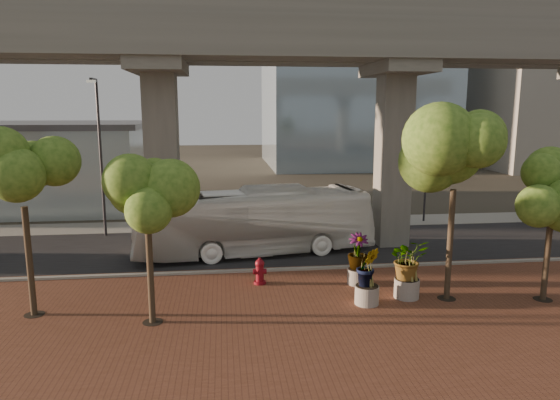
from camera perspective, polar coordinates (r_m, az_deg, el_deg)
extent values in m
plane|color=#333025|center=(24.82, 0.64, -6.70)|extent=(160.00, 160.00, 0.00)
cube|color=brown|center=(17.41, 4.06, -14.28)|extent=(70.00, 13.00, 0.06)
cube|color=black|center=(26.72, 0.10, -5.41)|extent=(90.00, 8.00, 0.04)
cube|color=gray|center=(22.91, 1.27, -7.96)|extent=(70.00, 0.25, 0.16)
cube|color=gray|center=(32.02, -1.05, -2.73)|extent=(90.00, 3.00, 0.06)
cube|color=gray|center=(24.34, 0.57, 17.96)|extent=(72.00, 2.40, 1.80)
cube|color=gray|center=(27.49, -0.30, 17.09)|extent=(72.00, 2.40, 1.80)
cube|color=gray|center=(23.49, 0.93, 21.70)|extent=(72.00, 0.12, 1.00)
cube|color=gray|center=(28.77, -0.56, 19.60)|extent=(72.00, 0.12, 1.00)
cube|color=#A7A396|center=(72.44, 28.67, 12.86)|extent=(18.00, 16.00, 24.00)
imported|color=white|center=(25.19, -2.98, -2.51)|extent=(12.30, 4.45, 3.35)
cylinder|color=maroon|center=(21.22, -2.32, -9.38)|extent=(0.50, 0.50, 0.11)
cylinder|color=maroon|center=(21.09, -2.32, -8.34)|extent=(0.34, 0.34, 0.81)
sphere|color=maroon|center=(20.96, -2.33, -7.28)|extent=(0.39, 0.39, 0.39)
cylinder|color=maroon|center=(20.91, -2.34, -6.81)|extent=(0.11, 0.11, 0.14)
cylinder|color=maroon|center=(21.07, -2.33, -8.16)|extent=(0.56, 0.22, 0.22)
cylinder|color=#AFA79E|center=(20.24, 14.27, -9.74)|extent=(0.97, 0.97, 0.75)
imported|color=#335C18|center=(19.87, 14.42, -6.53)|extent=(2.15, 2.15, 1.61)
cylinder|color=#A59E95|center=(21.35, 8.81, -8.62)|extent=(0.82, 0.82, 0.64)
imported|color=#335C18|center=(21.03, 8.90, -5.85)|extent=(2.01, 2.01, 1.51)
cylinder|color=#A19E91|center=(19.31, 9.89, -10.63)|extent=(0.91, 0.91, 0.70)
imported|color=#335C18|center=(18.95, 10.00, -7.51)|extent=(2.01, 2.01, 1.51)
cylinder|color=#453527|center=(19.62, -26.71, -6.32)|extent=(0.22, 0.22, 3.93)
cylinder|color=black|center=(20.23, -26.26, -11.65)|extent=(0.70, 0.70, 0.01)
cylinder|color=#453527|center=(17.56, -14.59, -8.11)|extent=(0.22, 0.22, 3.51)
cylinder|color=black|center=(18.18, -14.34, -13.36)|extent=(0.70, 0.70, 0.01)
cylinder|color=#453527|center=(20.04, 18.84, -4.89)|extent=(0.22, 0.22, 4.28)
cylinder|color=black|center=(20.69, 18.49, -10.61)|extent=(0.70, 0.70, 0.01)
cylinder|color=#453527|center=(21.55, 28.19, -5.86)|extent=(0.22, 0.22, 3.31)
cylinder|color=black|center=(22.03, 27.82, -10.00)|extent=(0.70, 0.70, 0.01)
cylinder|color=#29282D|center=(30.10, -19.77, 4.33)|extent=(0.15, 0.15, 8.80)
cube|color=#29282D|center=(29.47, -20.55, 12.75)|extent=(0.16, 1.10, 0.16)
cube|color=silver|center=(28.94, -20.80, 12.57)|extent=(0.44, 0.22, 0.13)
cylinder|color=#29282D|center=(33.44, 16.40, 3.97)|extent=(0.13, 0.13, 7.52)
cube|color=#29282D|center=(32.83, 17.06, 10.41)|extent=(0.14, 0.94, 0.14)
cube|color=silver|center=(32.39, 17.39, 10.23)|extent=(0.38, 0.19, 0.11)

